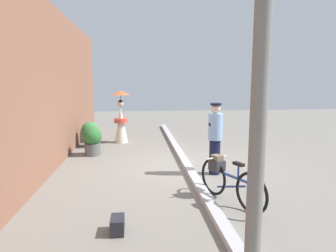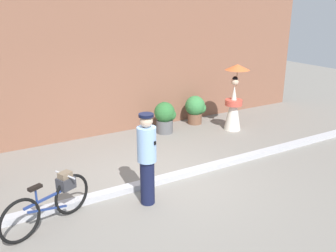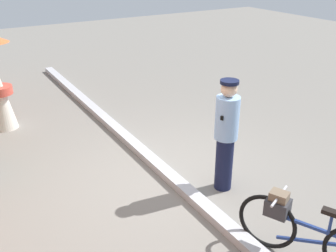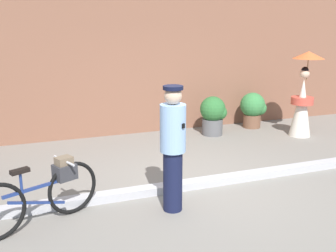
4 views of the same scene
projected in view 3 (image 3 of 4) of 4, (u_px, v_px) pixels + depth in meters
ground_plane at (170, 179)px, 6.13m from camera, size 30.00×30.00×0.00m
sidewalk_curb at (170, 176)px, 6.10m from camera, size 14.00×0.20×0.12m
bicycle_near_officer at (303, 230)px, 4.36m from camera, size 1.59×0.77×0.82m
person_officer at (226, 133)px, 5.54m from camera, size 0.34×0.36×1.71m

